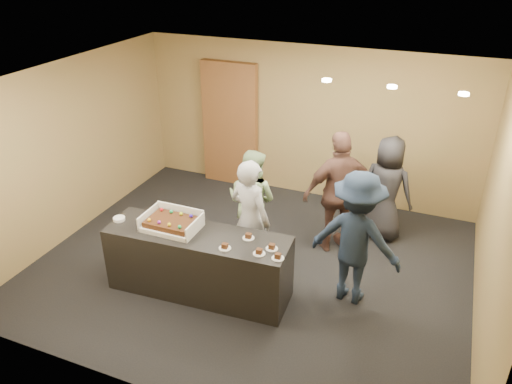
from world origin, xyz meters
TOP-DOWN VIEW (x-y plane):
  - room at (0.00, 0.00)m, footprint 6.04×6.00m
  - serving_counter at (-0.42, -0.82)m, footprint 2.44×0.84m
  - storage_cabinet at (-1.45, 2.41)m, footprint 1.05×0.15m
  - cake_box at (-0.79, -0.80)m, footprint 0.72×0.49m
  - sheet_cake at (-0.79, -0.82)m, footprint 0.61×0.42m
  - plate_stack at (-1.54, -0.91)m, footprint 0.16×0.16m
  - slice_a at (0.05, -0.99)m, footprint 0.15×0.15m
  - slice_b at (0.23, -0.67)m, footprint 0.15×0.15m
  - slice_c at (0.48, -0.94)m, footprint 0.15×0.15m
  - slice_d at (0.58, -0.78)m, footprint 0.15×0.15m
  - slice_e at (0.72, -0.94)m, footprint 0.15×0.15m
  - person_server_grey at (0.05, -0.19)m, footprint 0.73×0.59m
  - person_sage_man at (-0.18, 0.42)m, footprint 0.86×0.71m
  - person_navy_man at (1.47, -0.17)m, footprint 1.23×0.79m
  - person_brown_extra at (0.99, 0.92)m, footprint 1.15×1.02m
  - person_dark_suit at (1.59, 1.51)m, footprint 0.91×0.69m
  - ceiling_spotlights at (1.60, 0.50)m, footprint 1.72×0.12m

SIDE VIEW (x-z plane):
  - serving_counter at x=-0.42m, z-range 0.00..0.90m
  - person_sage_man at x=-0.18m, z-range 0.00..1.61m
  - person_dark_suit at x=1.59m, z-range 0.00..1.67m
  - person_server_grey at x=0.05m, z-range 0.00..1.74m
  - person_navy_man at x=1.47m, z-range 0.00..1.80m
  - plate_stack at x=-1.54m, z-range 0.90..0.94m
  - slice_a at x=0.05m, z-range 0.89..0.96m
  - slice_b at x=0.23m, z-range 0.89..0.96m
  - slice_c at x=0.48m, z-range 0.89..0.96m
  - slice_d at x=0.58m, z-range 0.89..0.96m
  - slice_e at x=0.72m, z-range 0.89..0.96m
  - person_brown_extra at x=0.99m, z-range 0.00..1.87m
  - cake_box at x=-0.79m, z-range 0.84..1.05m
  - sheet_cake at x=-0.79m, z-range 0.94..1.06m
  - storage_cabinet at x=-1.45m, z-range 0.00..2.32m
  - room at x=0.00m, z-range 0.00..2.70m
  - ceiling_spotlights at x=1.60m, z-range 2.66..2.69m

